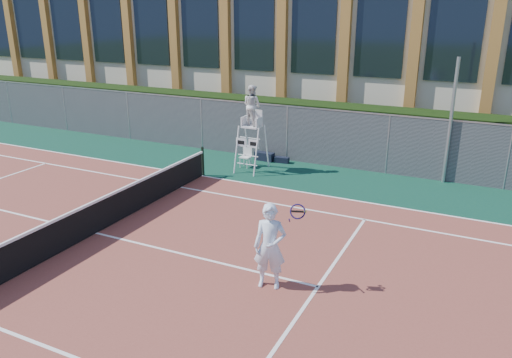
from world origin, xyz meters
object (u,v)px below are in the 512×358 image
at_px(steel_pole, 451,122).
at_px(tennis_player, 270,246).
at_px(umpire_chair, 252,108).
at_px(plastic_chair, 247,155).

height_order(steel_pole, tennis_player, steel_pole).
relative_size(steel_pole, tennis_player, 2.26).
distance_m(umpire_chair, tennis_player, 8.64).
bearing_deg(plastic_chair, tennis_player, -59.84).
bearing_deg(umpire_chair, tennis_player, -61.15).
height_order(steel_pole, plastic_chair, steel_pole).
distance_m(steel_pole, tennis_player, 9.57).
bearing_deg(tennis_player, steel_pole, 73.87).
distance_m(steel_pole, plastic_chair, 7.45).
xyz_separation_m(umpire_chair, plastic_chair, (-0.37, 0.24, -1.89)).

